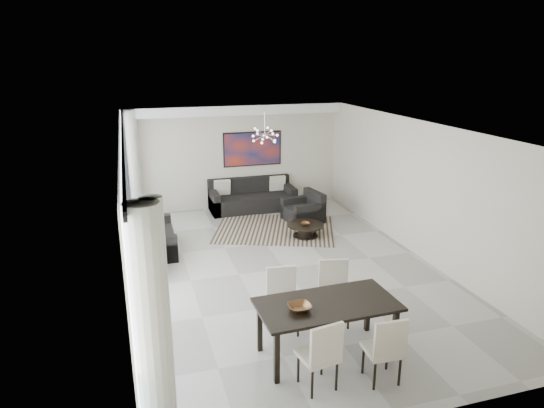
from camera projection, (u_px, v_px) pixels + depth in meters
name	position (u px, v px, depth m)	size (l,w,h in m)	color
room_shell	(307.00, 199.00, 9.63)	(6.00, 9.00, 2.90)	#A8A39B
window_wall	(134.00, 213.00, 8.71)	(0.37, 8.95, 2.90)	silver
soffit	(236.00, 110.00, 13.05)	(5.98, 0.40, 0.26)	white
painting	(253.00, 149.00, 13.67)	(1.68, 0.04, 0.98)	#AD2F18
chandelier	(265.00, 135.00, 11.60)	(0.66, 0.66, 0.71)	silver
rug	(275.00, 229.00, 12.17)	(2.90, 2.23, 0.01)	black
coffee_table	(306.00, 229.00, 11.65)	(0.88, 0.88, 0.31)	black
bowl_coffee	(305.00, 224.00, 11.53)	(0.22, 0.22, 0.07)	brown
sofa_main	(252.00, 199.00, 13.67)	(2.37, 0.97, 0.86)	black
loveseat	(151.00, 239.00, 10.73)	(0.92, 1.63, 0.82)	black
armchair	(304.00, 211.00, 12.72)	(1.00, 1.04, 0.77)	black
side_table	(143.00, 216.00, 12.12)	(0.35, 0.35, 0.48)	black
tv_console	(143.00, 254.00, 10.01)	(0.47, 1.67, 0.52)	black
television	(149.00, 227.00, 9.92)	(1.00, 0.13, 0.58)	gray
dining_table	(327.00, 308.00, 6.88)	(2.02, 1.05, 0.83)	black
dining_chair_sw	(322.00, 352.00, 6.16)	(0.53, 0.53, 1.01)	beige
dining_chair_se	(386.00, 346.00, 6.29)	(0.48, 0.48, 0.99)	beige
dining_chair_nw	(283.00, 295.00, 7.60)	(0.51, 0.51, 1.03)	beige
dining_chair_ne	(334.00, 287.00, 7.84)	(0.57, 0.57, 1.03)	beige
bowl_dining	(300.00, 307.00, 6.66)	(0.32, 0.32, 0.08)	brown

